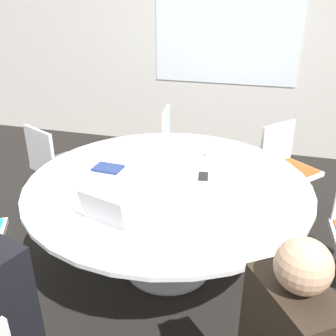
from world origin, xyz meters
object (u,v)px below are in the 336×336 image
laptop (110,215)px  handbag (237,173)px  coffee_cup (211,152)px  chair_3 (286,162)px  chair_4 (178,141)px  cell_phone (203,176)px  spiral_notebook (108,168)px  chair_5 (54,161)px

laptop → handbag: size_ratio=1.03×
coffee_cup → handbag: (0.14, 1.05, -0.65)m
chair_3 → chair_4: same height
coffee_cup → cell_phone: bearing=-88.3°
cell_phone → chair_3: bearing=57.7°
chair_4 → spiral_notebook: 1.33m
chair_4 → cell_phone: bearing=13.8°
chair_3 → cell_phone: size_ratio=5.83×
chair_4 → laptop: bearing=-5.7°
chair_5 → coffee_cup: size_ratio=10.69×
coffee_cup → chair_5: bearing=179.1°
handbag → chair_5: bearing=-147.8°
chair_3 → chair_5: size_ratio=1.00×
spiral_notebook → cell_phone: size_ratio=1.47×
spiral_notebook → laptop: bearing=-64.6°
cell_phone → handbag: 1.56m
cell_phone → chair_5: bearing=165.1°
laptop → spiral_notebook: (-0.32, 0.67, -0.04)m
chair_3 → spiral_notebook: bearing=-11.8°
spiral_notebook → handbag: (0.85, 1.50, -0.62)m
chair_3 → laptop: 2.00m
handbag → spiral_notebook: bearing=-119.5°
chair_5 → spiral_notebook: size_ratio=3.97×
chair_4 → laptop: (0.10, -1.96, 0.28)m
laptop → coffee_cup: (0.39, 1.12, -0.01)m
laptop → spiral_notebook: 0.74m
chair_5 → spiral_notebook: 0.95m
chair_3 → handbag: (-0.48, 0.46, -0.39)m
chair_4 → handbag: chair_4 is taller
chair_5 → cell_phone: bearing=10.6°
spiral_notebook → coffee_cup: size_ratio=2.69×
chair_4 → chair_5: size_ratio=1.00×
chair_4 → laptop: size_ratio=2.36×
laptop → cell_phone: laptop is taller
laptop → coffee_cup: bearing=-93.4°
chair_3 → chair_4: 1.14m
cell_phone → chair_4: bearing=112.5°
chair_4 → coffee_cup: size_ratio=10.69×
spiral_notebook → coffee_cup: 0.84m
chair_3 → spiral_notebook: 1.70m
chair_4 → laptop: 1.98m
chair_5 → coffee_cup: (1.49, -0.02, 0.26)m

